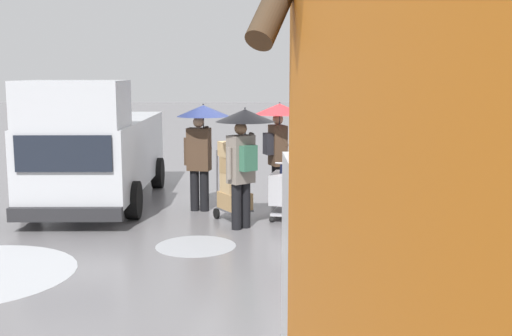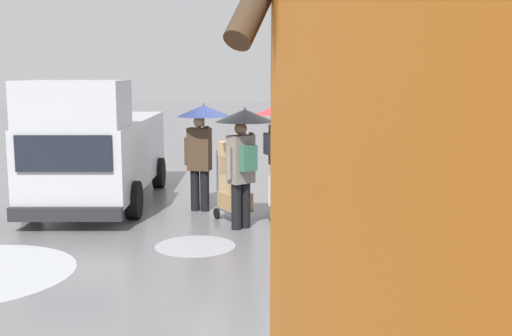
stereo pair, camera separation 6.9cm
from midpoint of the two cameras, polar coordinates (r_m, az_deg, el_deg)
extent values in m
plane|color=slate|center=(12.60, -0.34, -3.90)|extent=(90.00, 90.00, 0.00)
cylinder|color=#ADAFB5|center=(13.26, -15.85, -3.58)|extent=(1.61, 1.61, 0.01)
cylinder|color=#999BA0|center=(10.15, -5.67, -7.04)|extent=(1.28, 1.28, 0.01)
cube|color=#B7BABF|center=(13.75, -14.10, 1.38)|extent=(1.96, 5.20, 1.40)
cube|color=#B7BABF|center=(11.82, -16.43, 5.59)|extent=(1.84, 1.40, 0.84)
cube|color=black|center=(11.20, -17.24, 1.26)|extent=(1.66, 0.06, 0.63)
cube|color=#232326|center=(11.34, -17.06, -4.04)|extent=(1.96, 0.16, 0.24)
cylinder|color=black|center=(12.10, -11.21, -2.86)|extent=(0.24, 0.72, 0.72)
cylinder|color=black|center=(12.60, -20.02, -2.76)|extent=(0.24, 0.72, 0.72)
cylinder|color=black|center=(15.23, -9.02, -0.43)|extent=(0.24, 0.72, 0.72)
cylinder|color=black|center=(15.63, -16.15, -0.43)|extent=(0.24, 0.72, 0.72)
cube|color=black|center=(4.10, 17.46, -6.63)|extent=(1.98, 0.08, 0.81)
cube|color=#B2B2B7|center=(11.79, 2.56, -1.81)|extent=(0.68, 0.86, 0.56)
cube|color=#B2B2B7|center=(11.89, 2.55, -3.99)|extent=(0.61, 0.77, 0.04)
cylinder|color=#B2B2B7|center=(12.14, 2.92, 0.40)|extent=(0.57, 0.17, 0.04)
sphere|color=black|center=(11.58, 3.30, -4.79)|extent=(0.10, 0.10, 0.10)
sphere|color=black|center=(11.65, 1.27, -4.69)|extent=(0.10, 0.10, 0.10)
sphere|color=black|center=(12.17, 3.76, -4.14)|extent=(0.10, 0.10, 0.10)
sphere|color=black|center=(12.23, 1.83, -4.05)|extent=(0.10, 0.10, 0.10)
cylinder|color=navy|center=(11.69, 2.09, -1.40)|extent=(0.13, 0.29, 0.69)
cube|color=#515156|center=(11.75, -2.09, -3.76)|extent=(0.70, 0.75, 0.03)
cylinder|color=#515156|center=(12.01, -1.80, -0.81)|extent=(0.04, 0.04, 1.10)
cylinder|color=#515156|center=(11.82, -3.71, -0.98)|extent=(0.04, 0.04, 1.10)
cylinder|color=black|center=(12.14, -1.71, -3.90)|extent=(0.14, 0.20, 0.20)
cylinder|color=black|center=(11.94, -3.77, -4.14)|extent=(0.14, 0.20, 0.20)
cube|color=#A37F51|center=(11.72, -2.10, -2.96)|extent=(0.68, 0.73, 0.30)
cube|color=tan|center=(11.65, -2.11, -1.33)|extent=(0.57, 0.58, 0.37)
cube|color=#A37F51|center=(11.60, -2.12, 0.29)|extent=(0.58, 0.57, 0.30)
cube|color=tan|center=(11.56, -2.12, 1.69)|extent=(0.65, 0.70, 0.27)
cylinder|color=black|center=(11.28, 6.95, -3.34)|extent=(0.18, 0.18, 0.82)
cylinder|color=black|center=(11.29, 5.94, -3.30)|extent=(0.18, 0.18, 0.82)
cube|color=#473323|center=(11.14, 6.51, 0.86)|extent=(0.49, 0.36, 0.84)
sphere|color=tan|center=(11.08, 6.56, 3.63)|extent=(0.22, 0.22, 0.22)
cylinder|color=#473323|center=(11.13, 7.84, 0.57)|extent=(0.10, 0.10, 0.55)
cylinder|color=#473323|center=(11.11, 5.60, 1.99)|extent=(0.16, 0.32, 0.50)
cylinder|color=#333338|center=(11.10, 6.03, 2.82)|extent=(0.02, 0.02, 0.86)
cone|color=#E0668E|center=(11.07, 6.06, 4.77)|extent=(1.04, 1.04, 0.22)
sphere|color=#333338|center=(11.06, 6.08, 5.44)|extent=(0.04, 0.04, 0.04)
cylinder|color=black|center=(13.28, 1.67, -1.45)|extent=(0.18, 0.18, 0.82)
cylinder|color=black|center=(13.10, 1.97, -1.59)|extent=(0.18, 0.18, 0.82)
cube|color=#473323|center=(13.07, 1.83, 2.07)|extent=(0.40, 0.50, 0.84)
sphere|color=tan|center=(13.02, 1.84, 4.43)|extent=(0.22, 0.22, 0.22)
cylinder|color=#473323|center=(13.32, 1.45, 1.97)|extent=(0.10, 0.10, 0.55)
cylinder|color=#473323|center=(12.88, 2.20, 2.95)|extent=(0.32, 0.19, 0.50)
cylinder|color=#333338|center=(12.93, 1.99, 3.69)|extent=(0.02, 0.02, 0.86)
cone|color=red|center=(12.91, 2.00, 5.37)|extent=(1.04, 1.04, 0.22)
sphere|color=#333338|center=(12.90, 2.01, 5.95)|extent=(0.04, 0.04, 0.04)
cube|color=black|center=(12.99, 1.01, 2.21)|extent=(0.24, 0.33, 0.44)
cylinder|color=black|center=(11.07, -1.95, -3.51)|extent=(0.18, 0.18, 0.82)
cylinder|color=black|center=(11.19, -1.15, -3.37)|extent=(0.18, 0.18, 0.82)
cube|color=slate|center=(10.98, -1.57, 0.80)|extent=(0.52, 0.50, 0.84)
sphere|color=#8C6647|center=(10.92, -1.58, 3.61)|extent=(0.22, 0.22, 0.22)
cylinder|color=slate|center=(10.83, -2.64, 0.41)|extent=(0.10, 0.10, 0.55)
cylinder|color=slate|center=(11.08, -0.91, 2.02)|extent=(0.27, 0.30, 0.50)
cylinder|color=#333338|center=(11.00, -1.17, 2.81)|extent=(0.02, 0.02, 0.86)
cone|color=black|center=(10.97, -1.18, 4.78)|extent=(1.04, 1.04, 0.22)
sphere|color=#333338|center=(10.96, -1.18, 5.46)|extent=(0.04, 0.04, 0.04)
cube|color=#33664C|center=(10.82, -0.90, 0.90)|extent=(0.33, 0.31, 0.44)
cylinder|color=black|center=(12.62, -5.73, -2.03)|extent=(0.18, 0.18, 0.82)
cylinder|color=black|center=(12.56, -4.86, -2.06)|extent=(0.18, 0.18, 0.82)
cube|color=#473323|center=(12.46, -5.35, 1.71)|extent=(0.49, 0.37, 0.84)
sphere|color=tan|center=(12.41, -5.39, 4.18)|extent=(0.22, 0.22, 0.22)
cylinder|color=#473323|center=(12.54, -6.48, 1.51)|extent=(0.10, 0.10, 0.55)
cylinder|color=#473323|center=(12.40, -4.54, 2.71)|extent=(0.16, 0.32, 0.50)
cylinder|color=#333338|center=(12.39, -4.93, 3.44)|extent=(0.02, 0.02, 0.86)
cone|color=navy|center=(12.36, -4.96, 5.19)|extent=(1.04, 1.04, 0.22)
sphere|color=#333338|center=(12.36, -4.96, 5.80)|extent=(0.04, 0.04, 0.04)
cylinder|color=#423323|center=(2.05, 13.99, -13.38)|extent=(0.24, 0.24, 3.98)
camera|label=1|loc=(0.03, -90.17, -0.03)|focal=44.12mm
camera|label=2|loc=(0.03, 89.83, 0.03)|focal=44.12mm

